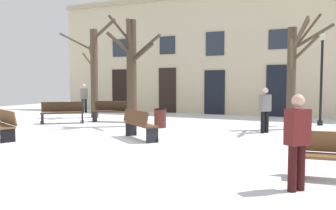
% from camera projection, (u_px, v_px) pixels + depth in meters
% --- Properties ---
extents(ground_plane, '(32.74, 32.74, 0.00)m').
position_uv_depth(ground_plane, '(147.00, 137.00, 10.86)').
color(ground_plane, white).
extents(building_facade, '(20.46, 0.60, 6.91)m').
position_uv_depth(building_facade, '(219.00, 52.00, 18.69)').
color(building_facade, beige).
rests_on(building_facade, ground).
extents(tree_center, '(2.65, 1.97, 4.90)m').
position_uv_depth(tree_center, '(94.00, 70.00, 16.87)').
color(tree_center, '#4C3D2D').
rests_on(tree_center, ground).
extents(tree_near_facade, '(1.60, 2.14, 4.35)m').
position_uv_depth(tree_near_facade, '(294.00, 71.00, 12.48)').
color(tree_near_facade, '#4C3D2D').
rests_on(tree_near_facade, ground).
extents(tree_left_of_center, '(2.71, 1.31, 4.59)m').
position_uv_depth(tree_left_of_center, '(131.00, 69.00, 13.42)').
color(tree_left_of_center, '#423326').
rests_on(tree_left_of_center, ground).
extents(streetlamp, '(0.30, 0.30, 3.91)m').
position_uv_depth(streetlamp, '(322.00, 67.00, 13.77)').
color(streetlamp, black).
rests_on(streetlamp, ground).
extents(litter_bin, '(0.50, 0.50, 0.75)m').
position_uv_depth(litter_bin, '(160.00, 118.00, 13.18)').
color(litter_bin, '#4C1E19').
rests_on(litter_bin, ground).
extents(bench_facing_shops, '(1.61, 1.37, 0.92)m').
position_uv_depth(bench_facing_shops, '(139.00, 124.00, 10.47)').
color(bench_facing_shops, '#51331E').
rests_on(bench_facing_shops, ground).
extents(bench_back_to_back_left, '(1.90, 0.93, 0.94)m').
position_uv_depth(bench_back_to_back_left, '(113.00, 111.00, 15.18)').
color(bench_back_to_back_left, '#3D2819').
rests_on(bench_back_to_back_left, ground).
extents(bench_far_corner, '(1.81, 1.20, 0.91)m').
position_uv_depth(bench_far_corner, '(2.00, 124.00, 10.56)').
color(bench_far_corner, brown).
rests_on(bench_far_corner, ground).
extents(bench_back_to_back_right, '(1.70, 1.44, 0.94)m').
position_uv_depth(bench_back_to_back_right, '(63.00, 112.00, 14.58)').
color(bench_back_to_back_right, '#3D2819').
rests_on(bench_back_to_back_right, ground).
extents(person_near_bench, '(0.42, 0.43, 1.59)m').
position_uv_depth(person_near_bench, '(265.00, 108.00, 11.77)').
color(person_near_bench, black).
rests_on(person_near_bench, ground).
extents(person_crossing_plaza, '(0.42, 0.43, 1.58)m').
position_uv_depth(person_crossing_plaza, '(297.00, 138.00, 5.43)').
color(person_crossing_plaza, '#350F0F').
rests_on(person_crossing_plaza, ground).
extents(person_strolling, '(0.41, 0.43, 1.68)m').
position_uv_depth(person_strolling, '(84.00, 97.00, 19.82)').
color(person_strolling, black).
rests_on(person_strolling, ground).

